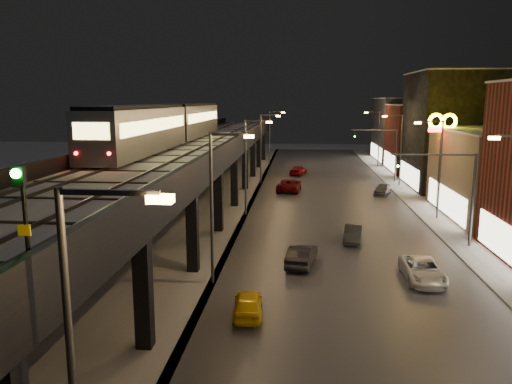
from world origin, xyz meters
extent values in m
cube|color=#46474D|center=(7.50, 35.00, 0.03)|extent=(17.00, 120.00, 0.06)
cube|color=#9FA1A8|center=(17.50, 35.00, 0.07)|extent=(4.00, 120.00, 0.14)
cube|color=#9FA1A8|center=(-6.00, 35.00, 0.03)|extent=(11.00, 120.00, 0.06)
cube|color=black|center=(-6.00, 32.00, 5.80)|extent=(9.00, 100.00, 1.00)
cube|color=black|center=(-2.30, 5.00, 2.65)|extent=(0.70, 0.70, 5.30)
cube|color=black|center=(-6.00, 5.00, 5.15)|extent=(8.00, 0.60, 0.50)
cube|color=black|center=(-9.70, 15.00, 2.65)|extent=(0.70, 0.70, 5.30)
cube|color=black|center=(-2.30, 15.00, 2.65)|extent=(0.70, 0.70, 5.30)
cube|color=black|center=(-6.00, 15.00, 5.15)|extent=(8.00, 0.60, 0.50)
cube|color=black|center=(-9.70, 25.00, 2.65)|extent=(0.70, 0.70, 5.30)
cube|color=black|center=(-2.30, 25.00, 2.65)|extent=(0.70, 0.70, 5.30)
cube|color=black|center=(-6.00, 25.00, 5.15)|extent=(8.00, 0.60, 0.50)
cube|color=black|center=(-9.70, 35.00, 2.65)|extent=(0.70, 0.70, 5.30)
cube|color=black|center=(-2.30, 35.00, 2.65)|extent=(0.70, 0.70, 5.30)
cube|color=black|center=(-6.00, 35.00, 5.15)|extent=(8.00, 0.60, 0.50)
cube|color=black|center=(-9.70, 45.00, 2.65)|extent=(0.70, 0.70, 5.30)
cube|color=black|center=(-2.30, 45.00, 2.65)|extent=(0.70, 0.70, 5.30)
cube|color=black|center=(-6.00, 45.00, 5.15)|extent=(8.00, 0.60, 0.50)
cube|color=black|center=(-9.70, 55.00, 2.65)|extent=(0.70, 0.70, 5.30)
cube|color=black|center=(-2.30, 55.00, 2.65)|extent=(0.70, 0.70, 5.30)
cube|color=black|center=(-6.00, 55.00, 5.15)|extent=(8.00, 0.60, 0.50)
cube|color=black|center=(-9.70, 65.00, 2.65)|extent=(0.70, 0.70, 5.30)
cube|color=black|center=(-2.30, 65.00, 2.65)|extent=(0.70, 0.70, 5.30)
cube|color=black|center=(-6.00, 65.00, 5.15)|extent=(8.00, 0.60, 0.50)
cube|color=black|center=(-9.70, 75.00, 2.65)|extent=(0.70, 0.70, 5.30)
cube|color=black|center=(-2.30, 75.00, 2.65)|extent=(0.70, 0.70, 5.30)
cube|color=black|center=(-6.00, 75.00, 5.15)|extent=(8.00, 0.60, 0.50)
cube|color=#B2B7C1|center=(-6.00, 32.00, 6.38)|extent=(8.40, 100.00, 0.16)
cube|color=#332D28|center=(-9.22, 32.00, 6.54)|extent=(0.08, 98.00, 0.16)
cube|color=#332D28|center=(-7.78, 32.00, 6.54)|extent=(0.08, 98.00, 0.16)
cube|color=#332D28|center=(-4.72, 32.00, 6.54)|extent=(0.08, 98.00, 0.16)
cube|color=#332D28|center=(-3.28, 32.00, 6.54)|extent=(0.08, 98.00, 0.16)
cube|color=black|center=(-6.00, 2.00, 6.49)|extent=(7.80, 0.24, 0.06)
cube|color=black|center=(-6.00, 18.00, 6.49)|extent=(7.80, 0.24, 0.06)
cube|color=black|center=(-6.00, 34.00, 6.49)|extent=(7.80, 0.24, 0.06)
cube|color=black|center=(-6.00, 50.00, 6.49)|extent=(7.80, 0.24, 0.06)
cube|color=black|center=(-6.00, 66.00, 6.49)|extent=(7.80, 0.24, 0.06)
cube|color=black|center=(-1.65, 32.00, 6.85)|extent=(0.30, 100.00, 1.10)
cube|color=black|center=(-10.35, 32.00, 6.85)|extent=(0.30, 100.00, 1.10)
cube|color=#FFF0CB|center=(17.95, 18.00, 1.60)|extent=(0.10, 9.60, 2.40)
cube|color=#FFF0CB|center=(17.95, 32.00, 1.60)|extent=(0.10, 12.00, 2.40)
cube|color=black|center=(24.00, 48.00, 7.00)|extent=(12.00, 13.00, 14.00)
cube|color=#FFF0CB|center=(17.95, 48.00, 1.60)|extent=(0.10, 10.40, 2.40)
cube|color=#B2B7C1|center=(24.00, 48.00, 14.08)|extent=(12.20, 13.20, 0.16)
cube|color=maroon|center=(24.00, 62.00, 5.00)|extent=(12.00, 12.00, 10.00)
cube|color=#FFF0CB|center=(17.95, 62.00, 1.60)|extent=(0.10, 9.60, 2.40)
cube|color=#B2B7C1|center=(24.00, 62.00, 10.08)|extent=(12.20, 12.20, 0.16)
cube|color=#2D2E33|center=(24.00, 76.00, 5.50)|extent=(12.00, 16.00, 11.00)
cube|color=#FFF0CB|center=(17.95, 76.00, 1.60)|extent=(0.10, 12.80, 2.40)
cube|color=#B2B7C1|center=(24.00, 76.00, 11.08)|extent=(12.20, 16.20, 0.16)
cylinder|color=#38383A|center=(-0.70, -5.00, 4.50)|extent=(0.18, 0.18, 9.00)
cube|color=#38383A|center=(0.40, -5.00, 8.90)|extent=(2.20, 0.12, 0.12)
cube|color=#FFAD4F|center=(1.50, -5.00, 8.78)|extent=(0.55, 0.28, 0.18)
cylinder|color=#38383A|center=(-0.70, 13.00, 4.50)|extent=(0.18, 0.18, 9.00)
cube|color=#38383A|center=(0.40, 13.00, 8.90)|extent=(2.20, 0.12, 0.12)
cube|color=#FFAD4F|center=(1.50, 13.00, 8.78)|extent=(0.55, 0.28, 0.18)
cube|color=#FFAD4F|center=(14.80, 13.00, 8.78)|extent=(0.55, 0.28, 0.18)
cylinder|color=#38383A|center=(-0.70, 31.00, 4.50)|extent=(0.18, 0.18, 9.00)
cube|color=#38383A|center=(0.40, 31.00, 8.90)|extent=(2.20, 0.12, 0.12)
cube|color=#FFAD4F|center=(1.50, 31.00, 8.78)|extent=(0.55, 0.28, 0.18)
cylinder|color=#38383A|center=(17.00, 31.00, 4.50)|extent=(0.18, 0.18, 9.00)
cube|color=#38383A|center=(15.90, 31.00, 8.90)|extent=(2.20, 0.12, 0.12)
cube|color=#FFAD4F|center=(14.80, 31.00, 8.78)|extent=(0.55, 0.28, 0.18)
cylinder|color=#38383A|center=(-0.70, 49.00, 4.50)|extent=(0.18, 0.18, 9.00)
cube|color=#38383A|center=(0.40, 49.00, 8.90)|extent=(2.20, 0.12, 0.12)
cube|color=#FFAD4F|center=(1.50, 49.00, 8.78)|extent=(0.55, 0.28, 0.18)
cylinder|color=#38383A|center=(17.00, 49.00, 4.50)|extent=(0.18, 0.18, 9.00)
cube|color=#38383A|center=(15.90, 49.00, 8.90)|extent=(2.20, 0.12, 0.12)
cube|color=#FFAD4F|center=(14.80, 49.00, 8.78)|extent=(0.55, 0.28, 0.18)
cylinder|color=#38383A|center=(-0.70, 67.00, 4.50)|extent=(0.18, 0.18, 9.00)
cube|color=#38383A|center=(0.40, 67.00, 8.90)|extent=(2.20, 0.12, 0.12)
cube|color=#FFAD4F|center=(1.50, 67.00, 8.78)|extent=(0.55, 0.28, 0.18)
cylinder|color=#38383A|center=(17.00, 67.00, 4.50)|extent=(0.18, 0.18, 9.00)
cube|color=#38383A|center=(15.90, 67.00, 8.90)|extent=(2.20, 0.12, 0.12)
cube|color=#FFAD4F|center=(14.80, 67.00, 8.78)|extent=(0.55, 0.28, 0.18)
cylinder|color=#38383A|center=(17.00, 22.00, 3.50)|extent=(0.20, 0.20, 7.00)
cube|color=#38383A|center=(14.00, 22.00, 6.90)|extent=(6.00, 0.12, 0.12)
imported|color=black|center=(11.50, 22.00, 6.40)|extent=(0.20, 0.16, 1.00)
sphere|color=#0CFF26|center=(11.50, 21.85, 6.15)|extent=(0.18, 0.18, 0.18)
cylinder|color=#38383A|center=(17.00, 52.00, 3.50)|extent=(0.20, 0.20, 7.00)
cube|color=#38383A|center=(14.00, 52.00, 6.90)|extent=(6.00, 0.12, 0.12)
imported|color=black|center=(11.50, 52.00, 6.40)|extent=(0.20, 0.16, 1.00)
sphere|color=#0CFF26|center=(11.50, 51.85, 6.15)|extent=(0.18, 0.18, 0.18)
cube|color=gray|center=(-8.50, 24.24, 8.38)|extent=(3.09, 18.63, 3.51)
cube|color=black|center=(-8.50, 24.24, 10.27)|extent=(2.77, 18.10, 0.27)
cube|color=#FDE077|center=(-10.05, 24.24, 8.86)|extent=(0.05, 17.03, 0.96)
cube|color=#FDE077|center=(-6.95, 24.24, 8.86)|extent=(0.05, 17.03, 0.96)
cube|color=gray|center=(-8.50, 43.59, 8.38)|extent=(3.09, 18.63, 3.51)
cube|color=black|center=(-8.50, 43.59, 10.27)|extent=(2.77, 18.10, 0.27)
cube|color=#FDE077|center=(-10.05, 43.59, 8.86)|extent=(0.05, 17.03, 0.96)
cube|color=#FDE077|center=(-6.95, 43.59, 8.86)|extent=(0.05, 17.03, 0.96)
cube|color=#FDE077|center=(-8.50, 14.92, 8.91)|extent=(2.34, 0.05, 1.06)
sphere|color=#FF0C0C|center=(-9.56, 14.90, 7.52)|extent=(0.21, 0.21, 0.21)
sphere|color=#FF0C0C|center=(-7.44, 14.90, 7.52)|extent=(0.21, 0.21, 0.21)
cylinder|color=black|center=(-2.10, -3.95, 7.95)|extent=(0.11, 0.11, 2.66)
cube|color=black|center=(-2.10, -4.07, 9.06)|extent=(0.28, 0.16, 0.49)
sphere|color=#0CFF26|center=(-2.10, -4.19, 9.15)|extent=(0.23, 0.23, 0.23)
cube|color=#FFCC00|center=(-2.10, -4.05, 7.77)|extent=(0.31, 0.04, 0.27)
imported|color=yellow|center=(1.88, 8.65, 0.61)|extent=(1.71, 3.70, 1.23)
imported|color=black|center=(4.60, 16.61, 0.70)|extent=(2.22, 4.45, 1.40)
imported|color=#66070C|center=(3.14, 43.87, 0.77)|extent=(3.09, 5.77, 1.54)
imported|color=maroon|center=(4.13, 57.21, 0.65)|extent=(2.85, 4.81, 1.31)
imported|color=#38393B|center=(8.54, 22.69, 0.62)|extent=(1.86, 3.89, 1.23)
imported|color=white|center=(11.85, 14.46, 0.65)|extent=(2.19, 4.71, 1.31)
imported|color=slate|center=(13.93, 42.62, 0.65)|extent=(2.71, 4.08, 1.29)
cylinder|color=#38383A|center=(18.00, 34.83, 3.85)|extent=(0.24, 0.24, 7.70)
cube|color=#FF0C0C|center=(18.00, 34.83, 7.99)|extent=(2.70, 0.25, 0.48)
torus|color=#F7E800|center=(17.37, 34.83, 8.76)|extent=(1.59, 0.61, 1.56)
torus|color=#F7E800|center=(18.63, 34.83, 8.76)|extent=(1.59, 0.61, 1.56)
camera|label=1|loc=(4.39, -14.96, 10.81)|focal=35.00mm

